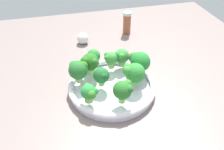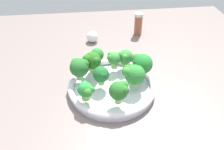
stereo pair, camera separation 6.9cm
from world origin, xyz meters
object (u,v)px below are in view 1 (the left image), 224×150
broccoli_floret_5 (89,92)px  broccoli_floret_8 (90,62)px  broccoli_floret_2 (140,61)px  broccoli_floret_1 (110,59)px  broccoli_floret_0 (122,56)px  pepper_shaker (127,23)px  bowl (112,87)px  broccoli_floret_3 (134,73)px  garlic_bulb (83,38)px  broccoli_floret_4 (93,57)px  broccoli_floret_9 (123,90)px  broccoli_floret_6 (78,70)px  broccoli_floret_7 (102,76)px

broccoli_floret_5 → broccoli_floret_8: 12.53cm
broccoli_floret_2 → broccoli_floret_1: bearing=-119.4°
broccoli_floret_0 → broccoli_floret_2: size_ratio=0.78×
pepper_shaker → bowl: bearing=-23.4°
broccoli_floret_3 → broccoli_floret_5: bearing=-72.5°
bowl → garlic_bulb: 31.56cm
broccoli_floret_5 → broccoli_floret_8: bearing=169.2°
broccoli_floret_1 → broccoli_floret_5: bearing=-33.4°
broccoli_floret_4 → broccoli_floret_8: broccoli_floret_8 is taller
broccoli_floret_5 → broccoli_floret_9: size_ratio=0.80×
broccoli_floret_6 → broccoli_floret_5: bearing=9.9°
broccoli_floret_5 → broccoli_floret_7: size_ratio=0.91×
bowl → broccoli_floret_1: broccoli_floret_1 is taller
bowl → pepper_shaker: bearing=156.6°
broccoli_floret_3 → broccoli_floret_4: size_ratio=1.11×
broccoli_floret_2 → pepper_shaker: (-32.20, 5.63, -2.51)cm
broccoli_floret_3 → broccoli_floret_5: size_ratio=1.28×
broccoli_floret_2 → broccoli_floret_6: (-0.06, -19.20, 0.13)cm
bowl → broccoli_floret_3: bearing=74.0°
broccoli_floret_4 → broccoli_floret_8: bearing=-22.9°
broccoli_floret_6 → broccoli_floret_7: bearing=60.8°
bowl → broccoli_floret_2: 11.72cm
broccoli_floret_9 → broccoli_floret_8: bearing=-155.9°
broccoli_floret_1 → broccoli_floret_2: broccoli_floret_2 is taller
broccoli_floret_7 → broccoli_floret_8: size_ratio=0.84×
garlic_bulb → broccoli_floret_6: bearing=-10.1°
broccoli_floret_2 → broccoli_floret_5: size_ratio=1.34×
broccoli_floret_1 → broccoli_floret_2: bearing=60.6°
broccoli_floret_5 → broccoli_floret_9: 9.20cm
bowl → broccoli_floret_3: (1.75, 6.10, 5.61)cm
broccoli_floret_5 → broccoli_floret_3: bearing=107.5°
broccoli_floret_7 → garlic_bulb: (-31.44, -1.34, -4.35)cm
broccoli_floret_6 → garlic_bulb: (-27.92, 4.97, -5.16)cm
bowl → broccoli_floret_8: (-6.10, -5.52, 5.91)cm
pepper_shaker → broccoli_floret_0: bearing=-20.4°
broccoli_floret_3 → broccoli_floret_8: size_ratio=0.98×
bowl → broccoli_floret_2: size_ratio=3.69×
broccoli_floret_1 → pepper_shaker: pepper_shaker is taller
garlic_bulb → broccoli_floret_7: bearing=2.4°
broccoli_floret_0 → pepper_shaker: 28.63cm
broccoli_floret_2 → garlic_bulb: (-27.98, -14.23, -5.03)cm
bowl → broccoli_floret_5: (6.16, -7.85, 4.73)cm
bowl → broccoli_floret_8: broccoli_floret_8 is taller
broccoli_floret_2 → garlic_bulb: size_ratio=1.56×
pepper_shaker → broccoli_floret_5: bearing=-29.1°
broccoli_floret_0 → bowl: bearing=-31.7°
broccoli_floret_1 → broccoli_floret_9: bearing=-1.5°
bowl → broccoli_floret_1: (-7.91, 1.42, 5.03)cm
broccoli_floret_1 → broccoli_floret_8: bearing=-75.4°
broccoli_floret_6 → broccoli_floret_2: bearing=89.8°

